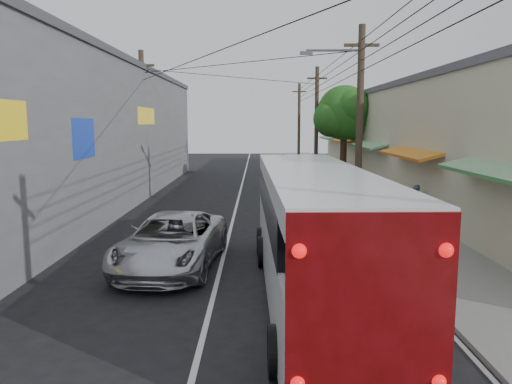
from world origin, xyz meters
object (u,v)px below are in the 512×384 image
Objects in this scene: jeepney at (172,241)px; pedestrian_near at (362,193)px; parked_suv at (311,189)px; coach_bus at (313,232)px; parked_car_mid at (312,175)px; pedestrian_far at (415,202)px; parked_car_far at (302,166)px.

jeepney is 3.37× the size of pedestrian_near.
parked_suv is 3.50m from pedestrian_near.
coach_bus is 2.35× the size of parked_car_mid.
pedestrian_far is at bearing 58.18° from coach_bus.
coach_bus reaches higher than pedestrian_far.
coach_bus is 2.55× the size of parked_car_far.
parked_suv is 3.42× the size of pedestrian_far.
parked_car_mid is 3.08× the size of pedestrian_far.
pedestrian_near is at bearing 71.19° from coach_bus.
parked_suv is 6.88m from parked_car_mid.
pedestrian_far is (3.00, -11.82, 0.08)m from parked_car_mid.
parked_car_mid reaches higher than parked_car_far.
jeepney is at bearing 41.39° from pedestrian_near.
pedestrian_near is at bearing -89.29° from parked_car_far.
coach_bus is 7.26× the size of pedestrian_far.
parked_car_mid is at bearing -91.26° from pedestrian_near.
parked_car_far is at bearing 84.09° from coach_bus.
parked_suv is 14.54m from parked_car_far.
coach_bus reaches higher than parked_car_far.
jeepney is at bearing -107.05° from parked_car_mid.
pedestrian_far is at bearing 120.78° from pedestrian_near.
jeepney is 19.23m from parked_car_mid.
pedestrian_far is at bearing 40.46° from jeepney.
coach_bus is at bearing -97.84° from parked_car_far.
coach_bus is 4.58m from jeepney.
coach_bus is 10.35m from pedestrian_far.
coach_bus is 11.60m from pedestrian_near.
jeepney is at bearing -106.39° from parked_car_far.
parked_car_mid is (2.22, 20.72, -0.82)m from coach_bus.
jeepney is 11.25m from pedestrian_near.
parked_suv is at bearing -59.92° from pedestrian_far.
coach_bus is 28.50m from parked_car_far.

